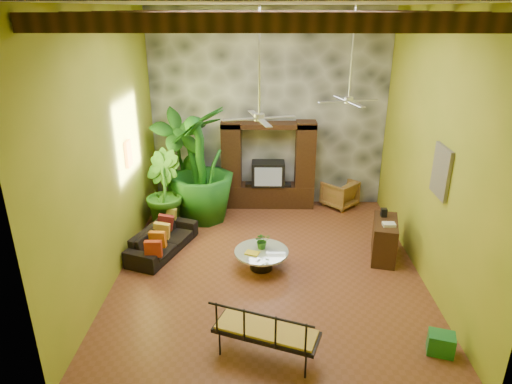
{
  "coord_description": "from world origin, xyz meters",
  "views": [
    {
      "loc": [
        -0.12,
        -8.1,
        4.94
      ],
      "look_at": [
        -0.27,
        0.2,
        1.58
      ],
      "focal_mm": 32.0,
      "sensor_mm": 36.0,
      "label": 1
    }
  ],
  "objects_px": {
    "ceiling_fan_back": "(349,90)",
    "coffee_table": "(261,257)",
    "wicker_armchair": "(339,193)",
    "tall_plant_b": "(162,191)",
    "ceiling_fan_front": "(259,105)",
    "side_console": "(384,239)",
    "tall_plant_c": "(201,165)",
    "iron_bench": "(266,331)",
    "tall_plant_a": "(181,162)",
    "entertainment_center": "(268,172)",
    "sofa": "(163,240)",
    "green_bin": "(441,343)"
  },
  "relations": [
    {
      "from": "ceiling_fan_front",
      "to": "coffee_table",
      "type": "xyz_separation_m",
      "value": [
        0.05,
        0.35,
        -3.15
      ]
    },
    {
      "from": "sofa",
      "to": "iron_bench",
      "type": "distance_m",
      "value": 3.98
    },
    {
      "from": "ceiling_fan_front",
      "to": "tall_plant_a",
      "type": "xyz_separation_m",
      "value": [
        -2.01,
        3.14,
        -2.06
      ]
    },
    {
      "from": "wicker_armchair",
      "to": "tall_plant_b",
      "type": "distance_m",
      "value": 4.64
    },
    {
      "from": "entertainment_center",
      "to": "tall_plant_a",
      "type": "distance_m",
      "value": 2.27
    },
    {
      "from": "sofa",
      "to": "green_bin",
      "type": "bearing_deg",
      "value": -102.17
    },
    {
      "from": "coffee_table",
      "to": "tall_plant_c",
      "type": "bearing_deg",
      "value": 121.98
    },
    {
      "from": "tall_plant_c",
      "to": "iron_bench",
      "type": "relative_size",
      "value": 1.7
    },
    {
      "from": "wicker_armchair",
      "to": "entertainment_center",
      "type": "bearing_deg",
      "value": -44.93
    },
    {
      "from": "ceiling_fan_front",
      "to": "tall_plant_c",
      "type": "relative_size",
      "value": 0.66
    },
    {
      "from": "green_bin",
      "to": "tall_plant_b",
      "type": "bearing_deg",
      "value": 140.24
    },
    {
      "from": "tall_plant_a",
      "to": "ceiling_fan_front",
      "type": "bearing_deg",
      "value": -57.44
    },
    {
      "from": "ceiling_fan_back",
      "to": "green_bin",
      "type": "distance_m",
      "value": 4.99
    },
    {
      "from": "tall_plant_b",
      "to": "ceiling_fan_front",
      "type": "bearing_deg",
      "value": -43.59
    },
    {
      "from": "ceiling_fan_front",
      "to": "side_console",
      "type": "height_order",
      "value": "ceiling_fan_front"
    },
    {
      "from": "tall_plant_b",
      "to": "tall_plant_a",
      "type": "bearing_deg",
      "value": 73.13
    },
    {
      "from": "tall_plant_c",
      "to": "coffee_table",
      "type": "height_order",
      "value": "tall_plant_c"
    },
    {
      "from": "ceiling_fan_back",
      "to": "coffee_table",
      "type": "distance_m",
      "value": 3.81
    },
    {
      "from": "side_console",
      "to": "entertainment_center",
      "type": "bearing_deg",
      "value": 144.67
    },
    {
      "from": "tall_plant_a",
      "to": "sofa",
      "type": "bearing_deg",
      "value": -92.56
    },
    {
      "from": "iron_bench",
      "to": "side_console",
      "type": "height_order",
      "value": "iron_bench"
    },
    {
      "from": "entertainment_center",
      "to": "ceiling_fan_front",
      "type": "relative_size",
      "value": 1.29
    },
    {
      "from": "tall_plant_a",
      "to": "wicker_armchair",
      "type": "bearing_deg",
      "value": 5.71
    },
    {
      "from": "sofa",
      "to": "tall_plant_a",
      "type": "bearing_deg",
      "value": 17.36
    },
    {
      "from": "iron_bench",
      "to": "ceiling_fan_front",
      "type": "bearing_deg",
      "value": 112.87
    },
    {
      "from": "tall_plant_c",
      "to": "side_console",
      "type": "distance_m",
      "value": 4.57
    },
    {
      "from": "side_console",
      "to": "green_bin",
      "type": "xyz_separation_m",
      "value": [
        0.19,
        -2.9,
        -0.25
      ]
    },
    {
      "from": "coffee_table",
      "to": "tall_plant_b",
      "type": "bearing_deg",
      "value": 141.9
    },
    {
      "from": "ceiling_fan_front",
      "to": "side_console",
      "type": "relative_size",
      "value": 1.77
    },
    {
      "from": "iron_bench",
      "to": "entertainment_center",
      "type": "bearing_deg",
      "value": 108.86
    },
    {
      "from": "sofa",
      "to": "side_console",
      "type": "relative_size",
      "value": 1.8
    },
    {
      "from": "ceiling_fan_front",
      "to": "coffee_table",
      "type": "relative_size",
      "value": 1.7
    },
    {
      "from": "sofa",
      "to": "iron_bench",
      "type": "xyz_separation_m",
      "value": [
        2.23,
        -3.28,
        0.26
      ]
    },
    {
      "from": "ceiling_fan_back",
      "to": "sofa",
      "type": "xyz_separation_m",
      "value": [
        -3.9,
        -0.58,
        -3.13
      ]
    },
    {
      "from": "entertainment_center",
      "to": "sofa",
      "type": "height_order",
      "value": "entertainment_center"
    },
    {
      "from": "side_console",
      "to": "ceiling_fan_back",
      "type": "bearing_deg",
      "value": 149.98
    },
    {
      "from": "ceiling_fan_back",
      "to": "green_bin",
      "type": "height_order",
      "value": "ceiling_fan_back"
    },
    {
      "from": "ceiling_fan_front",
      "to": "tall_plant_a",
      "type": "relative_size",
      "value": 0.7
    },
    {
      "from": "tall_plant_a",
      "to": "coffee_table",
      "type": "bearing_deg",
      "value": -53.68
    },
    {
      "from": "entertainment_center",
      "to": "green_bin",
      "type": "height_order",
      "value": "entertainment_center"
    },
    {
      "from": "tall_plant_a",
      "to": "tall_plant_c",
      "type": "xyz_separation_m",
      "value": [
        0.58,
        -0.43,
        0.08
      ]
    },
    {
      "from": "ceiling_fan_front",
      "to": "wicker_armchair",
      "type": "distance_m",
      "value": 5.13
    },
    {
      "from": "ceiling_fan_back",
      "to": "tall_plant_c",
      "type": "relative_size",
      "value": 0.66
    },
    {
      "from": "sofa",
      "to": "iron_bench",
      "type": "bearing_deg",
      "value": -125.88
    },
    {
      "from": "tall_plant_a",
      "to": "tall_plant_c",
      "type": "relative_size",
      "value": 0.95
    },
    {
      "from": "green_bin",
      "to": "wicker_armchair",
      "type": "bearing_deg",
      "value": 97.19
    },
    {
      "from": "wicker_armchair",
      "to": "tall_plant_b",
      "type": "bearing_deg",
      "value": -28.09
    },
    {
      "from": "entertainment_center",
      "to": "tall_plant_a",
      "type": "xyz_separation_m",
      "value": [
        -2.21,
        -0.4,
        0.37
      ]
    },
    {
      "from": "entertainment_center",
      "to": "tall_plant_b",
      "type": "xyz_separation_m",
      "value": [
        -2.49,
        -1.35,
        -0.02
      ]
    },
    {
      "from": "ceiling_fan_front",
      "to": "coffee_table",
      "type": "height_order",
      "value": "ceiling_fan_front"
    }
  ]
}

